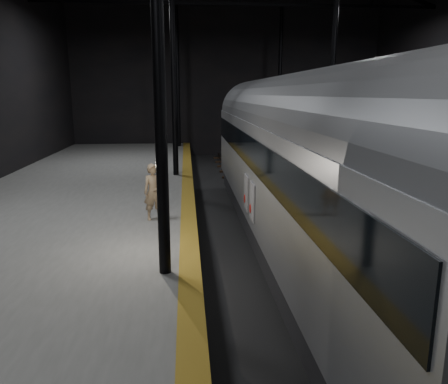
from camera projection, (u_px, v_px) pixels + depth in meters
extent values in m
plane|color=black|center=(290.00, 248.00, 14.15)|extent=(44.00, 44.00, 0.00)
cube|color=#585855|center=(50.00, 240.00, 13.41)|extent=(9.00, 43.80, 1.00)
cube|color=brown|center=(189.00, 220.00, 13.66)|extent=(0.50, 43.80, 0.01)
cube|color=#3F3328|center=(268.00, 243.00, 14.05)|extent=(0.08, 43.00, 0.14)
cube|color=#3F3328|center=(311.00, 242.00, 14.18)|extent=(0.08, 43.00, 0.14)
cube|color=black|center=(290.00, 246.00, 14.14)|extent=(2.40, 42.00, 0.12)
cylinder|color=black|center=(158.00, 36.00, 8.62)|extent=(0.26, 0.26, 10.00)
cylinder|color=black|center=(173.00, 69.00, 20.28)|extent=(0.26, 0.26, 10.00)
cylinder|color=black|center=(333.00, 70.00, 20.92)|extent=(0.26, 0.26, 10.00)
cylinder|color=black|center=(178.00, 78.00, 31.94)|extent=(0.26, 0.26, 10.00)
cylinder|color=black|center=(280.00, 78.00, 32.58)|extent=(0.26, 0.26, 10.00)
cube|color=black|center=(240.00, 4.00, 25.55)|extent=(23.60, 0.15, 0.18)
cube|color=#93959A|center=(296.00, 173.00, 13.09)|extent=(2.90, 20.00, 3.00)
cube|color=black|center=(294.00, 233.00, 13.51)|extent=(2.65, 19.60, 0.85)
cube|color=black|center=(297.00, 150.00, 12.94)|extent=(2.96, 19.70, 0.90)
cylinder|color=slate|center=(298.00, 123.00, 12.76)|extent=(2.84, 19.80, 2.84)
cube|color=black|center=(257.00, 194.00, 20.39)|extent=(1.80, 2.20, 0.35)
cube|color=silver|center=(252.00, 202.00, 12.13)|extent=(0.04, 0.75, 1.05)
cube|color=silver|center=(246.00, 192.00, 13.30)|extent=(0.04, 0.75, 1.05)
cylinder|color=#AD1B15|center=(250.00, 209.00, 12.36)|extent=(0.03, 0.26, 0.26)
cylinder|color=#AD1B15|center=(245.00, 199.00, 13.52)|extent=(0.03, 0.26, 0.26)
imported|color=#917859|center=(154.00, 192.00, 13.60)|extent=(0.74, 0.60, 1.77)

